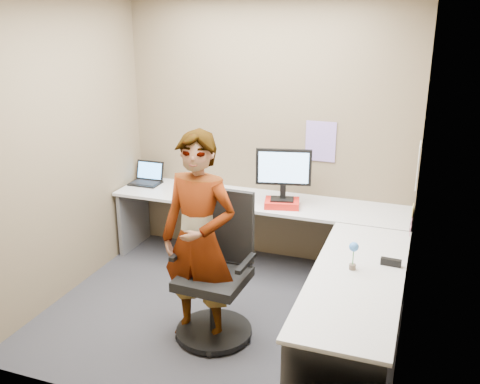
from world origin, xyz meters
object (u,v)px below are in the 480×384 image
at_px(monitor, 283,170).
at_px(office_chair, 217,280).
at_px(desk, 283,241).
at_px(person, 199,240).

bearing_deg(monitor, office_chair, -113.23).
xyz_separation_m(desk, office_chair, (-0.36, -0.68, -0.11)).
bearing_deg(person, desk, 63.58).
relative_size(desk, monitor, 5.71).
xyz_separation_m(desk, monitor, (-0.15, 0.50, 0.50)).
bearing_deg(office_chair, person, -134.85).
xyz_separation_m(monitor, office_chair, (-0.21, -1.17, -0.61)).
distance_m(desk, office_chair, 0.77).
height_order(desk, office_chair, office_chair).
height_order(desk, monitor, monitor).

